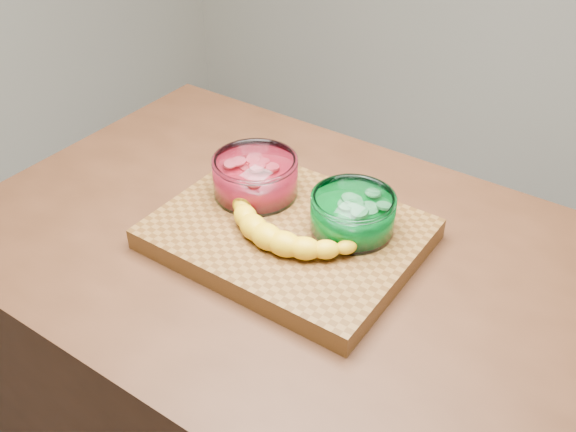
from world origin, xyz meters
The scene contains 5 objects.
counter centered at (0.00, 0.00, 0.45)m, with size 1.20×0.80×0.90m, color #482715.
cutting_board centered at (0.00, 0.00, 0.92)m, with size 0.45×0.35×0.04m, color brown.
bowl_red centered at (-0.11, 0.05, 0.98)m, with size 0.16×0.16×0.07m.
bowl_green centered at (0.10, 0.05, 0.97)m, with size 0.15×0.15×0.07m.
banana centered at (0.01, -0.03, 0.96)m, with size 0.30×0.14×0.04m, color yellow, non-canonical shape.
Camera 1 is at (0.51, -0.74, 1.63)m, focal length 40.00 mm.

